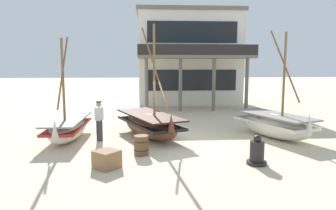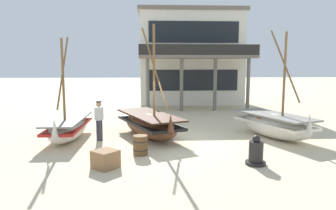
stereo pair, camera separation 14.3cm
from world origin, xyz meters
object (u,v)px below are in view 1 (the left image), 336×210
at_px(fishing_boat_centre_large, 150,124).
at_px(cargo_crate, 107,159).
at_px(fishing_boat_far_right, 274,124).
at_px(capstan_winch, 257,153).
at_px(harbor_building_main, 188,57).
at_px(fisherman_by_hull, 99,121).
at_px(fishing_boat_near_left, 68,127).
at_px(wooden_barrel, 141,145).

bearing_deg(fishing_boat_centre_large, cargo_crate, -108.12).
xyz_separation_m(fishing_boat_centre_large, fishing_boat_far_right, (5.46, -0.41, 0.01)).
bearing_deg(capstan_winch, harbor_building_main, 90.48).
bearing_deg(fishing_boat_centre_large, capstan_winch, -49.73).
bearing_deg(fisherman_by_hull, fishing_boat_centre_large, 14.89).
relative_size(fisherman_by_hull, capstan_winch, 1.74).
bearing_deg(fishing_boat_near_left, fishing_boat_far_right, -1.08).
distance_m(fisherman_by_hull, capstan_winch, 6.56).
distance_m(fishing_boat_near_left, fisherman_by_hull, 1.44).
bearing_deg(cargo_crate, fishing_boat_near_left, 118.79).
relative_size(fishing_boat_near_left, wooden_barrel, 6.23).
height_order(fishing_boat_near_left, cargo_crate, fishing_boat_near_left).
xyz_separation_m(fishing_boat_centre_large, wooden_barrel, (-0.31, -2.76, -0.22)).
height_order(fishing_boat_centre_large, wooden_barrel, fishing_boat_centre_large).
height_order(fishing_boat_far_right, harbor_building_main, harbor_building_main).
relative_size(fishing_boat_near_left, cargo_crate, 6.48).
bearing_deg(fishing_boat_near_left, capstan_winch, -28.80).
relative_size(fishing_boat_centre_large, wooden_barrel, 6.92).
bearing_deg(fishing_boat_far_right, fishing_boat_centre_large, 175.65).
bearing_deg(fisherman_by_hull, fishing_boat_far_right, 1.11).
bearing_deg(cargo_crate, fishing_boat_far_right, 28.61).
distance_m(fisherman_by_hull, cargo_crate, 3.69).
relative_size(fisherman_by_hull, harbor_building_main, 0.20).
relative_size(fishing_boat_far_right, cargo_crate, 6.92).
bearing_deg(fisherman_by_hull, wooden_barrel, -50.78).
distance_m(fishing_boat_near_left, harbor_building_main, 14.81).
height_order(capstan_winch, wooden_barrel, capstan_winch).
bearing_deg(capstan_winch, cargo_crate, -179.03).
xyz_separation_m(fishing_boat_centre_large, harbor_building_main, (3.29, 12.52, 3.18)).
height_order(fishing_boat_near_left, fisherman_by_hull, fishing_boat_near_left).
distance_m(capstan_winch, wooden_barrel, 3.96).
height_order(cargo_crate, harbor_building_main, harbor_building_main).
distance_m(cargo_crate, harbor_building_main, 17.63).
bearing_deg(harbor_building_main, wooden_barrel, -103.28).
relative_size(fishing_boat_far_right, fisherman_by_hull, 2.76).
bearing_deg(wooden_barrel, capstan_winch, -18.95).
bearing_deg(wooden_barrel, fishing_boat_near_left, 141.57).
relative_size(fishing_boat_centre_large, cargo_crate, 7.19).
bearing_deg(capstan_winch, fishing_boat_far_right, 60.82).
distance_m(fishing_boat_far_right, capstan_winch, 4.17).
xyz_separation_m(fisherman_by_hull, cargo_crate, (0.76, -3.57, -0.55)).
height_order(fisherman_by_hull, wooden_barrel, fisherman_by_hull).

